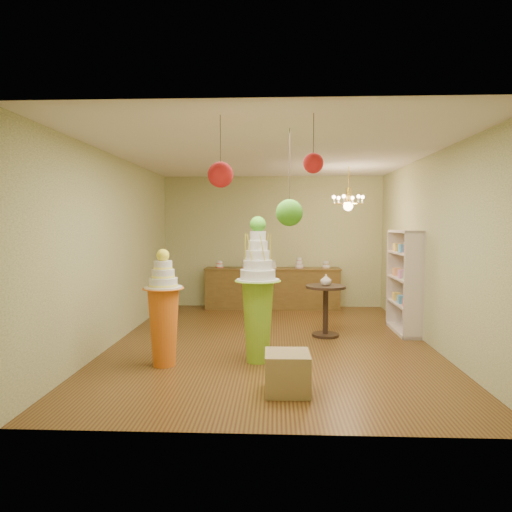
{
  "coord_description": "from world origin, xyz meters",
  "views": [
    {
      "loc": [
        0.07,
        -7.27,
        1.91
      ],
      "look_at": [
        -0.24,
        0.0,
        1.4
      ],
      "focal_mm": 32.0,
      "sensor_mm": 36.0,
      "label": 1
    }
  ],
  "objects_px": {
    "pedestal_green": "(258,302)",
    "sideboard": "(272,287)",
    "pedestal_orange": "(164,317)",
    "round_table": "(326,303)"
  },
  "relations": [
    {
      "from": "pedestal_green",
      "to": "sideboard",
      "type": "bearing_deg",
      "value": 87.54
    },
    {
      "from": "pedestal_orange",
      "to": "sideboard",
      "type": "height_order",
      "value": "pedestal_orange"
    },
    {
      "from": "pedestal_orange",
      "to": "round_table",
      "type": "height_order",
      "value": "pedestal_orange"
    },
    {
      "from": "pedestal_orange",
      "to": "round_table",
      "type": "bearing_deg",
      "value": 36.08
    },
    {
      "from": "pedestal_orange",
      "to": "sideboard",
      "type": "bearing_deg",
      "value": 71.43
    },
    {
      "from": "pedestal_orange",
      "to": "round_table",
      "type": "xyz_separation_m",
      "value": [
        2.35,
        1.71,
        -0.1
      ]
    },
    {
      "from": "pedestal_green",
      "to": "sideboard",
      "type": "distance_m",
      "value": 4.05
    },
    {
      "from": "pedestal_orange",
      "to": "round_table",
      "type": "distance_m",
      "value": 2.91
    },
    {
      "from": "sideboard",
      "to": "pedestal_orange",
      "type": "bearing_deg",
      "value": -108.57
    },
    {
      "from": "pedestal_orange",
      "to": "round_table",
      "type": "relative_size",
      "value": 1.81
    }
  ]
}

